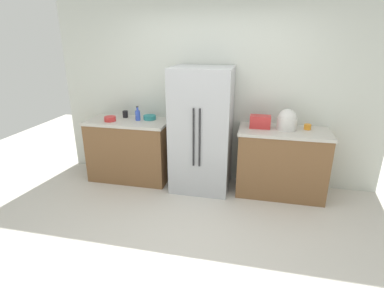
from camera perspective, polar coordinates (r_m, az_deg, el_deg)
ground_plane at (r=3.42m, az=-0.84°, el=-17.98°), size 9.48×9.48×0.00m
kitchen_back_panel at (r=4.44m, az=4.27°, el=10.10°), size 4.74×0.10×2.71m
counter_left at (r=4.68m, az=-11.71°, el=-1.04°), size 1.22×0.62×0.93m
counter_right at (r=4.31m, az=16.58°, el=-3.33°), size 1.19×0.62×0.93m
refrigerator at (r=4.18m, az=1.85°, el=2.61°), size 0.81×0.69×1.73m
toaster at (r=4.15m, az=12.84°, el=4.16°), size 0.27×0.16×0.17m
rice_cooker at (r=4.16m, az=17.65°, el=4.31°), size 0.26×0.26×0.28m
bottle_a at (r=4.49m, az=-10.29°, el=5.47°), size 0.07×0.07×0.21m
cup_a at (r=4.27m, az=21.13°, el=3.06°), size 0.09×0.09×0.07m
cup_b at (r=4.71m, az=-12.58°, el=5.57°), size 0.08×0.08×0.10m
bowl_a at (r=4.55m, az=-15.33°, el=4.64°), size 0.17×0.17×0.07m
bowl_b at (r=4.53m, az=-8.06°, el=5.04°), size 0.19×0.19×0.06m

